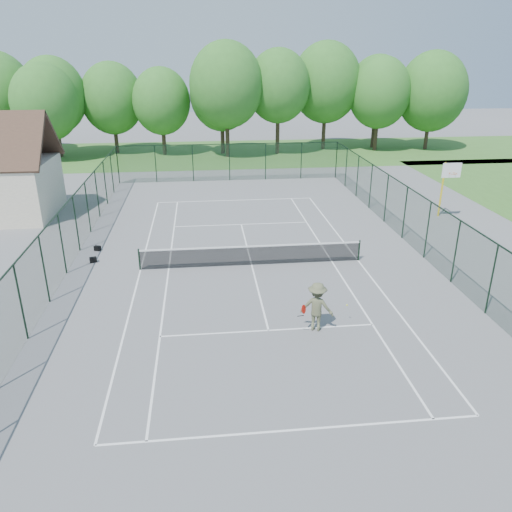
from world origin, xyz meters
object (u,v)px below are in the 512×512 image
object	(u,v)px
sports_bag_a	(93,260)
tennis_player	(317,307)
tennis_net	(252,254)
basketball_goal	(447,179)

from	to	relation	value
sports_bag_a	tennis_player	xyz separation A→B (m)	(9.79, -7.72, 0.84)
tennis_net	tennis_player	distance (m)	6.76
basketball_goal	sports_bag_a	distance (m)	21.62
sports_bag_a	tennis_net	bearing A→B (deg)	-26.77
basketball_goal	sports_bag_a	bearing A→B (deg)	-166.48
tennis_player	sports_bag_a	bearing A→B (deg)	141.76
tennis_net	basketball_goal	world-z (taller)	basketball_goal
basketball_goal	tennis_net	bearing A→B (deg)	-154.20
basketball_goal	sports_bag_a	xyz separation A→B (m)	(-20.89, -5.02, -2.43)
tennis_net	sports_bag_a	world-z (taller)	tennis_net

